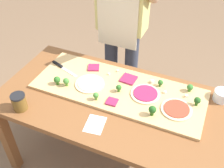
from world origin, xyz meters
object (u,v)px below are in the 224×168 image
(pizza_whole_tomato_red, at_px, (177,109))
(broccoli_floret_front_mid, at_px, (190,88))
(chefs_knife, at_px, (61,67))
(pizza_whole_beet_magenta, at_px, (145,94))
(prep_table, at_px, (114,110))
(cheese_crumble_b, at_px, (165,92))
(broccoli_floret_front_right, at_px, (96,96))
(broccoli_floret_center_right, at_px, (160,83))
(cheese_crumble_a, at_px, (118,71))
(broccoli_floret_center_left, at_px, (152,110))
(broccoli_floret_back_mid, at_px, (119,88))
(cheese_crumble_d, at_px, (186,96))
(cheese_crumble_c, at_px, (109,74))
(sauce_jar, at_px, (19,102))
(broccoli_floret_back_right, at_px, (66,81))
(pizza_slice_far_left, at_px, (129,79))
(recipe_note, at_px, (95,124))
(pizza_slice_center, at_px, (94,68))
(pizza_slice_near_left, at_px, (112,102))
(flour_cup, at_px, (222,96))
(cheese_crumble_e, at_px, (152,81))
(pizza_whole_white_garlic, at_px, (90,84))
(broccoli_floret_front_left, at_px, (197,101))
(cook_center, at_px, (122,18))
(broccoli_floret_back_left, at_px, (57,80))

(pizza_whole_tomato_red, bearing_deg, broccoli_floret_front_mid, 79.53)
(chefs_knife, distance_m, pizza_whole_beet_magenta, 0.70)
(prep_table, relative_size, broccoli_floret_front_mid, 28.41)
(prep_table, height_order, cheese_crumble_b, cheese_crumble_b)
(broccoli_floret_front_right, distance_m, broccoli_floret_front_mid, 0.65)
(prep_table, xyz_separation_m, broccoli_floret_center_right, (0.25, 0.24, 0.15))
(prep_table, xyz_separation_m, cheese_crumble_a, (-0.09, 0.28, 0.12))
(broccoli_floret_center_left, bearing_deg, broccoli_floret_back_mid, 156.29)
(chefs_knife, xyz_separation_m, broccoli_floret_center_left, (0.79, -0.20, 0.04))
(cheese_crumble_d, bearing_deg, cheese_crumble_a, 171.87)
(cheese_crumble_c, bearing_deg, sauce_jar, -126.51)
(cheese_crumble_a, height_order, sauce_jar, sauce_jar)
(broccoli_floret_back_right, bearing_deg, sauce_jar, -119.55)
(pizza_slice_far_left, distance_m, broccoli_floret_front_right, 0.31)
(broccoli_floret_front_right, relative_size, recipe_note, 0.39)
(pizza_slice_center, xyz_separation_m, pizza_slice_near_left, (0.28, -0.29, 0.00))
(pizza_slice_center, bearing_deg, flour_cup, 2.87)
(cheese_crumble_c, relative_size, flour_cup, 0.12)
(pizza_slice_center, distance_m, cheese_crumble_e, 0.47)
(pizza_whole_tomato_red, xyz_separation_m, broccoli_floret_front_right, (-0.52, -0.12, 0.03))
(pizza_whole_white_garlic, bearing_deg, recipe_note, -58.13)
(pizza_whole_beet_magenta, xyz_separation_m, broccoli_floret_front_left, (0.34, 0.04, 0.03))
(recipe_note, bearing_deg, cook_center, 101.96)
(broccoli_floret_front_mid, height_order, cheese_crumble_b, broccoli_floret_front_mid)
(pizza_whole_tomato_red, xyz_separation_m, sauce_jar, (-0.94, -0.37, 0.03))
(cheese_crumble_b, bearing_deg, broccoli_floret_center_left, -95.68)
(pizza_slice_center, xyz_separation_m, cheese_crumble_a, (0.19, 0.03, 0.00))
(pizza_slice_center, xyz_separation_m, broccoli_floret_center_right, (0.53, -0.00, 0.02))
(broccoli_floret_front_left, relative_size, sauce_jar, 0.55)
(cheese_crumble_c, bearing_deg, broccoli_floret_center_left, -32.64)
(chefs_knife, bearing_deg, broccoli_floret_front_right, -28.06)
(pizza_whole_tomato_red, bearing_deg, broccoli_floret_back_left, -174.37)
(pizza_whole_beet_magenta, xyz_separation_m, broccoli_floret_back_right, (-0.54, -0.13, 0.03))
(recipe_note, bearing_deg, pizza_slice_far_left, 84.64)
(cheese_crumble_b, xyz_separation_m, recipe_note, (-0.33, -0.43, -0.03))
(pizza_whole_white_garlic, bearing_deg, pizza_slice_near_left, -25.88)
(broccoli_floret_back_left, distance_m, cheese_crumble_c, 0.38)
(broccoli_floret_center_right, bearing_deg, broccoli_floret_front_mid, 7.97)
(pizza_whole_beet_magenta, height_order, flour_cup, flour_cup)
(pizza_whole_white_garlic, distance_m, flour_cup, 0.91)
(pizza_slice_far_left, bearing_deg, broccoli_floret_back_mid, -96.98)
(pizza_whole_beet_magenta, bearing_deg, broccoli_floret_back_mid, -166.77)
(cheese_crumble_d, bearing_deg, pizza_slice_center, 176.71)
(pizza_whole_tomato_red, relative_size, recipe_note, 1.36)
(broccoli_floret_front_left, relative_size, cheese_crumble_a, 4.25)
(pizza_whole_beet_magenta, height_order, broccoli_floret_front_left, broccoli_floret_front_left)
(pizza_whole_white_garlic, xyz_separation_m, broccoli_floret_back_right, (-0.15, -0.08, 0.03))
(cheese_crumble_e, bearing_deg, cheese_crumble_a, 175.44)
(prep_table, distance_m, cheese_crumble_a, 0.32)
(cheese_crumble_c, bearing_deg, prep_table, -57.63)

